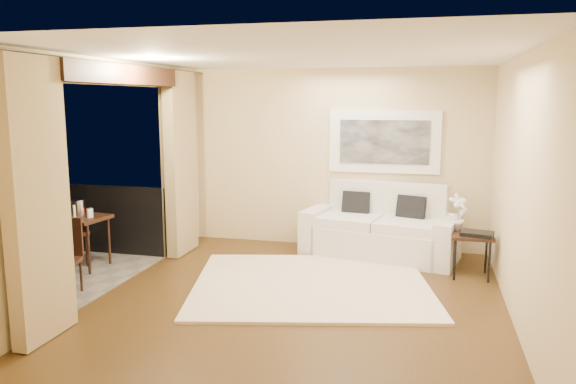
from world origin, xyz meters
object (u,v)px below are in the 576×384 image
(orchid, at_px, (458,212))
(balcony_chair_near, at_px, (64,251))
(sofa, at_px, (381,230))
(side_table, at_px, (472,239))
(ice_bucket, at_px, (78,207))
(bistro_table, at_px, (82,223))
(balcony_chair_far, at_px, (59,227))

(orchid, relative_size, balcony_chair_near, 0.55)
(sofa, height_order, side_table, sofa)
(side_table, bearing_deg, ice_bucket, -171.85)
(sofa, relative_size, bistro_table, 3.29)
(orchid, bearing_deg, bistro_table, -168.18)
(balcony_chair_near, bearing_deg, balcony_chair_far, 112.19)
(orchid, distance_m, balcony_chair_near, 4.87)
(ice_bucket, bearing_deg, bistro_table, -42.76)
(balcony_chair_near, bearing_deg, side_table, 4.63)
(bistro_table, height_order, ice_bucket, ice_bucket)
(balcony_chair_far, height_order, balcony_chair_near, balcony_chair_far)
(balcony_chair_near, bearing_deg, sofa, 19.70)
(bistro_table, xyz_separation_m, balcony_chair_near, (0.40, -0.94, -0.11))
(side_table, bearing_deg, bistro_table, -170.37)
(sofa, relative_size, side_table, 4.14)
(bistro_table, height_order, balcony_chair_near, balcony_chair_near)
(side_table, relative_size, balcony_chair_far, 0.56)
(balcony_chair_near, bearing_deg, bistro_table, 96.14)
(side_table, xyz_separation_m, orchid, (-0.17, 0.16, 0.30))
(sofa, xyz_separation_m, balcony_chair_far, (-4.06, -1.73, 0.21))
(bistro_table, height_order, balcony_chair_far, balcony_chair_far)
(orchid, relative_size, balcony_chair_far, 0.49)
(sofa, distance_m, ice_bucket, 4.23)
(balcony_chair_near, bearing_deg, orchid, 7.16)
(bistro_table, bearing_deg, balcony_chair_near, -67.27)
(ice_bucket, bearing_deg, sofa, 20.29)
(orchid, xyz_separation_m, balcony_chair_near, (-4.45, -1.96, -0.29))
(balcony_chair_far, bearing_deg, ice_bucket, -96.66)
(sofa, bearing_deg, side_table, -19.17)
(balcony_chair_far, distance_m, ice_bucket, 0.37)
(balcony_chair_far, bearing_deg, side_table, -152.61)
(side_table, height_order, balcony_chair_near, balcony_chair_near)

